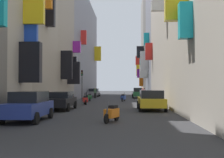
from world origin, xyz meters
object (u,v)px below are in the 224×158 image
at_px(parked_car_green, 139,93).
at_px(pedestrian_crossing, 95,93).
at_px(parked_car_grey, 94,92).
at_px(parked_car_blue, 29,106).
at_px(scooter_blue, 123,97).
at_px(traffic_light_near_corner, 82,79).
at_px(parked_car_black, 60,100).
at_px(parked_car_yellow, 151,100).
at_px(scooter_orange, 112,113).
at_px(pedestrian_near_left, 143,95).
at_px(scooter_red, 85,100).
at_px(scooter_green, 90,97).

relative_size(parked_car_green, pedestrian_crossing, 2.68).
height_order(parked_car_grey, parked_car_blue, parked_car_blue).
distance_m(parked_car_grey, scooter_blue, 15.79).
bearing_deg(parked_car_grey, traffic_light_near_corner, -93.95).
bearing_deg(parked_car_green, parked_car_black, -107.90).
xyz_separation_m(parked_car_yellow, scooter_orange, (-2.63, -7.26, -0.33)).
xyz_separation_m(parked_car_green, pedestrian_near_left, (-0.22, -14.42, 0.06)).
height_order(parked_car_blue, scooter_orange, parked_car_blue).
bearing_deg(scooter_orange, pedestrian_crossing, 97.97).
bearing_deg(scooter_orange, parked_car_yellow, 70.08).
relative_size(parked_car_blue, pedestrian_near_left, 2.27).
height_order(scooter_red, traffic_light_near_corner, traffic_light_near_corner).
relative_size(parked_car_blue, parked_car_black, 0.91).
height_order(parked_car_black, scooter_red, parked_car_black).
relative_size(scooter_red, traffic_light_near_corner, 0.44).
bearing_deg(scooter_green, parked_car_yellow, -64.00).
xyz_separation_m(parked_car_green, traffic_light_near_corner, (-8.13, -3.80, 1.97)).
relative_size(parked_car_green, parked_car_black, 0.97).
distance_m(scooter_green, traffic_light_near_corner, 5.62).
relative_size(scooter_green, pedestrian_near_left, 1.08).
distance_m(parked_car_blue, pedestrian_near_left, 15.88).
distance_m(scooter_red, scooter_orange, 13.95).
bearing_deg(parked_car_black, parked_car_green, 72.10).
xyz_separation_m(parked_car_black, pedestrian_near_left, (6.80, 7.30, 0.13)).
bearing_deg(traffic_light_near_corner, scooter_orange, -77.74).
height_order(scooter_red, pedestrian_near_left, pedestrian_near_left).
height_order(parked_car_yellow, pedestrian_crossing, pedestrian_crossing).
relative_size(parked_car_grey, parked_car_blue, 1.10).
relative_size(parked_car_yellow, scooter_blue, 2.24).
relative_size(parked_car_blue, scooter_blue, 1.99).
bearing_deg(pedestrian_near_left, parked_car_green, 89.14).
bearing_deg(parked_car_black, parked_car_yellow, 0.13).
bearing_deg(scooter_red, parked_car_green, 68.72).
relative_size(pedestrian_crossing, traffic_light_near_corner, 0.39).
relative_size(parked_car_yellow, scooter_orange, 2.53).
bearing_deg(parked_car_black, scooter_green, 87.37).
relative_size(parked_car_blue, scooter_orange, 2.24).
xyz_separation_m(parked_car_yellow, scooter_blue, (-2.23, 12.13, -0.33)).
xyz_separation_m(scooter_blue, pedestrian_crossing, (-4.32, 8.63, 0.31)).
height_order(parked_car_black, scooter_blue, parked_car_black).
relative_size(scooter_blue, pedestrian_crossing, 1.27).
xyz_separation_m(pedestrian_near_left, traffic_light_near_corner, (-7.92, 10.62, 1.90)).
xyz_separation_m(scooter_orange, pedestrian_near_left, (2.45, 14.54, 0.41)).
height_order(parked_car_grey, pedestrian_near_left, pedestrian_near_left).
distance_m(parked_car_grey, pedestrian_crossing, 6.33).
relative_size(scooter_orange, pedestrian_crossing, 1.12).
height_order(scooter_green, traffic_light_near_corner, traffic_light_near_corner).
relative_size(parked_car_black, scooter_red, 2.43).
bearing_deg(parked_car_yellow, parked_car_blue, -134.96).
bearing_deg(scooter_blue, parked_car_green, 76.69).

